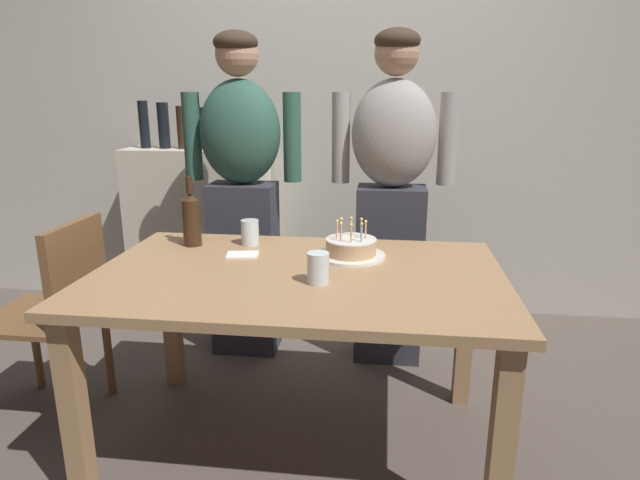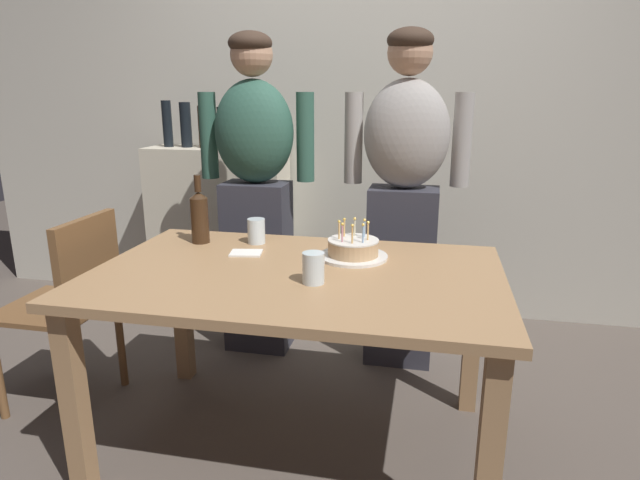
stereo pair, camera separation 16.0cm
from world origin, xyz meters
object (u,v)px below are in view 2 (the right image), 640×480
at_px(person_man_bearded, 256,192).
at_px(person_woman_cardigan, 404,197).
at_px(wine_bottle, 199,216).
at_px(water_glass_far, 313,268).
at_px(napkin_stack, 246,253).
at_px(dining_chair, 72,297).
at_px(birthday_cake, 353,249).
at_px(water_glass_near, 256,231).

relative_size(person_man_bearded, person_woman_cardigan, 1.00).
relative_size(wine_bottle, person_woman_cardigan, 0.18).
distance_m(water_glass_far, person_woman_cardigan, 0.97).
bearing_deg(napkin_stack, person_man_bearded, 104.76).
height_order(water_glass_far, dining_chair, dining_chair).
height_order(person_man_bearded, dining_chair, person_man_bearded).
relative_size(birthday_cake, water_glass_near, 2.53).
bearing_deg(water_glass_far, person_man_bearded, 118.90).
height_order(water_glass_far, person_man_bearded, person_man_bearded).
bearing_deg(water_glass_near, birthday_cake, -15.86).
xyz_separation_m(person_man_bearded, dining_chair, (-0.61, -0.73, -0.36)).
xyz_separation_m(water_glass_far, person_man_bearded, (-0.52, 0.93, 0.08)).
distance_m(water_glass_far, wine_bottle, 0.72).
bearing_deg(person_woman_cardigan, napkin_stack, 47.93).
distance_m(wine_bottle, napkin_stack, 0.30).
bearing_deg(water_glass_far, person_woman_cardigan, 75.00).
distance_m(birthday_cake, napkin_stack, 0.44).
bearing_deg(napkin_stack, dining_chair, -174.92).
bearing_deg(person_man_bearded, wine_bottle, 81.49).
xyz_separation_m(birthday_cake, napkin_stack, (-0.43, -0.04, -0.03)).
relative_size(water_glass_near, water_glass_far, 0.99).
bearing_deg(napkin_stack, water_glass_far, -38.98).
relative_size(water_glass_near, dining_chair, 0.12).
bearing_deg(person_man_bearded, person_woman_cardigan, -180.00).
bearing_deg(wine_bottle, dining_chair, -159.62).
xyz_separation_m(birthday_cake, water_glass_near, (-0.44, 0.13, 0.02)).
relative_size(birthday_cake, person_man_bearded, 0.17).
xyz_separation_m(person_man_bearded, person_woman_cardigan, (0.77, 0.00, 0.00)).
height_order(wine_bottle, napkin_stack, wine_bottle).
bearing_deg(birthday_cake, napkin_stack, -174.88).
xyz_separation_m(birthday_cake, dining_chair, (-1.21, -0.11, -0.26)).
height_order(water_glass_near, person_man_bearded, person_man_bearded).
bearing_deg(water_glass_near, wine_bottle, -171.03).
height_order(person_woman_cardigan, dining_chair, person_woman_cardigan).
height_order(birthday_cake, water_glass_near, birthday_cake).
bearing_deg(water_glass_far, dining_chair, 169.50).
bearing_deg(wine_bottle, napkin_stack, -26.60).
xyz_separation_m(napkin_stack, dining_chair, (-0.78, -0.07, -0.23)).
relative_size(water_glass_far, napkin_stack, 0.86).
xyz_separation_m(water_glass_far, wine_bottle, (-0.59, 0.40, 0.06)).
bearing_deg(dining_chair, water_glass_far, 79.50).
bearing_deg(water_glass_near, napkin_stack, -86.74).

